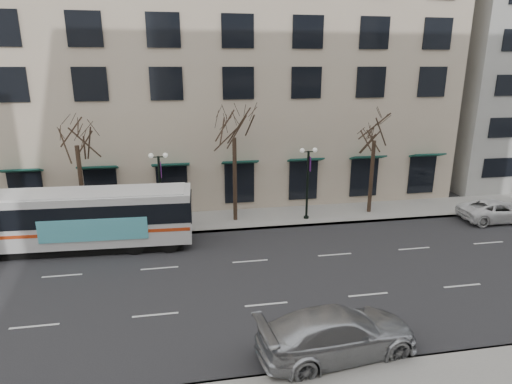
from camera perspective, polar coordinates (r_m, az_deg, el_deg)
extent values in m
plane|color=black|center=(22.34, 0.19, -11.74)|extent=(160.00, 160.00, 0.00)
cube|color=gray|center=(31.42, 6.29, -3.11)|extent=(80.00, 4.00, 0.15)
cube|color=#BBA78F|center=(40.42, -8.30, 18.37)|extent=(40.00, 20.00, 24.00)
cylinder|color=black|center=(29.92, -22.19, 0.34)|extent=(0.28, 0.28, 5.74)
cylinder|color=black|center=(29.39, -2.83, 1.50)|extent=(0.28, 0.28, 5.95)
cylinder|color=black|center=(32.20, 15.12, 1.83)|extent=(0.28, 0.28, 5.46)
cylinder|color=black|center=(28.77, -12.59, -0.20)|extent=(0.16, 0.16, 5.00)
cylinder|color=black|center=(29.52, -12.31, -4.57)|extent=(0.36, 0.36, 0.30)
cube|color=black|center=(28.18, -12.90, 4.58)|extent=(0.90, 0.06, 0.06)
sphere|color=silver|center=(28.19, -13.83, 4.73)|extent=(0.32, 0.32, 0.32)
sphere|color=silver|center=(28.14, -12.00, 4.83)|extent=(0.32, 0.32, 0.32)
cube|color=#581D6C|center=(28.36, -12.55, 2.91)|extent=(0.04, 0.45, 1.00)
cylinder|color=black|center=(29.96, 6.86, 0.75)|extent=(0.16, 0.16, 5.00)
cylinder|color=black|center=(30.67, 6.71, -3.47)|extent=(0.36, 0.36, 0.30)
cube|color=black|center=(29.39, 7.02, 5.35)|extent=(0.90, 0.06, 0.06)
sphere|color=silver|center=(29.25, 6.18, 5.53)|extent=(0.32, 0.32, 0.32)
sphere|color=silver|center=(29.51, 7.87, 5.56)|extent=(0.32, 0.32, 0.32)
cube|color=#581D6C|center=(29.60, 7.19, 3.75)|extent=(0.04, 0.45, 1.00)
cube|color=silver|center=(27.30, -22.51, -3.13)|extent=(13.17, 3.36, 2.99)
cube|color=black|center=(27.88, -22.13, -6.41)|extent=(12.11, 2.98, 0.49)
cube|color=black|center=(27.08, -21.95, -2.19)|extent=(12.65, 3.38, 1.20)
cube|color=red|center=(27.47, -22.39, -4.15)|extent=(13.04, 3.38, 0.20)
cube|color=#56C0D1|center=(25.81, -20.87, -4.77)|extent=(5.99, 0.31, 1.31)
cube|color=silver|center=(26.86, -22.87, -0.06)|extent=(12.50, 3.05, 0.09)
cylinder|color=black|center=(30.38, -30.02, -5.09)|extent=(1.10, 0.35, 1.09)
cylinder|color=black|center=(25.99, -15.82, -6.86)|extent=(1.10, 0.35, 1.09)
cylinder|color=black|center=(28.28, -15.15, -4.87)|extent=(1.10, 0.35, 1.09)
cylinder|color=black|center=(25.76, -11.48, -6.75)|extent=(1.10, 0.35, 1.09)
cylinder|color=black|center=(28.08, -11.18, -4.75)|extent=(1.10, 0.35, 1.09)
imported|color=#A9ACB1|center=(17.24, 10.84, -17.97)|extent=(6.47, 3.25, 1.80)
imported|color=silver|center=(34.65, 29.50, -2.19)|extent=(5.40, 2.59, 1.49)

